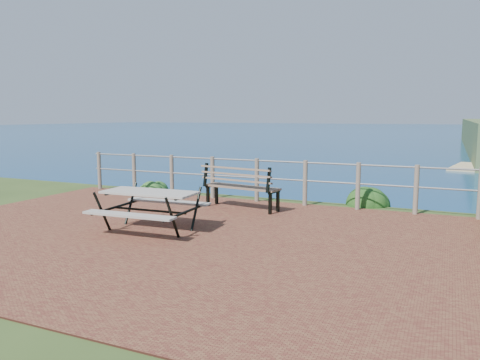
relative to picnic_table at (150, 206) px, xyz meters
The scene contains 7 objects.
ground 0.78m from the picnic_table, ahead, with size 10.00×7.00×0.12m, color brown.
ocean 199.97m from the picnic_table, 89.82° to the left, with size 1200.00×1200.00×0.00m, color navy.
safety_railing 3.38m from the picnic_table, 79.10° to the left, with size 9.40×0.10×1.00m.
picnic_table is the anchor object (origin of this frame).
park_bench 2.49m from the picnic_table, 74.29° to the left, with size 1.74×0.69×0.96m.
shrub_lip_west 4.87m from the picnic_table, 125.00° to the left, with size 0.70×0.70×0.42m, color #245A21.
shrub_lip_east 5.07m from the picnic_table, 54.77° to the left, with size 0.85×0.85×0.63m, color #144316.
Camera 1 is at (4.02, -6.54, 2.00)m, focal length 35.00 mm.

